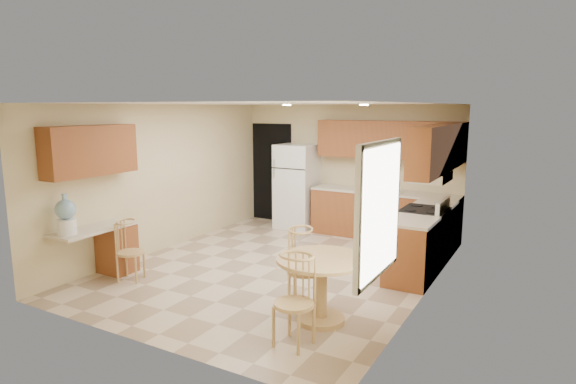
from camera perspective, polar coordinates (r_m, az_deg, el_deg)
The scene contains 30 objects.
floor at distance 7.52m, azimuth -1.34°, elevation -8.99°, with size 5.50×5.50×0.00m, color #C8B091.
ceiling at distance 7.11m, azimuth -1.42°, elevation 10.43°, with size 4.50×5.50×0.02m, color white.
wall_back at distance 9.65m, azimuth 7.03°, elevation 2.82°, with size 4.50×0.02×2.50m, color beige.
wall_front at distance 5.09m, azimuth -17.47°, elevation -4.09°, with size 4.50×0.02×2.50m, color beige.
wall_left at distance 8.57m, azimuth -14.42°, elevation 1.67°, with size 0.02×5.50×2.50m, color beige.
wall_right at distance 6.37m, azimuth 16.28°, elevation -1.24°, with size 0.02×5.50×2.50m, color beige.
doorway at distance 10.45m, azimuth -1.93°, elevation 2.34°, with size 0.90×0.02×2.10m, color black.
base_cab_back at distance 9.21m, azimuth 11.24°, elevation -2.79°, with size 2.75×0.60×0.87m, color #955026.
counter_back at distance 9.12m, azimuth 11.34°, elevation -0.00°, with size 2.75×0.63×0.04m, color beige.
base_cab_right_a at distance 8.38m, azimuth 16.95°, elevation -4.32°, with size 0.60×0.59×0.87m, color #955026.
counter_right_a at distance 8.28m, azimuth 17.11°, elevation -1.27°, with size 0.63×0.59×0.04m, color beige.
base_cab_right_b at distance 7.02m, azimuth 14.31°, elevation -6.99°, with size 0.60×0.80×0.87m, color #955026.
counter_right_b at distance 6.90m, azimuth 14.48°, elevation -3.37°, with size 0.63×0.80×0.04m, color beige.
upper_cab_back at distance 9.14m, azimuth 11.81°, elevation 6.06°, with size 2.75×0.33×0.70m, color #955026.
upper_cab_right at distance 7.50m, azimuth 17.42°, elevation 4.98°, with size 0.33×2.42×0.70m, color #955026.
upper_cab_left at distance 7.31m, azimuth -22.39°, elevation 4.57°, with size 0.33×1.40×0.70m, color #955026.
sink at distance 9.13m, azimuth 11.19°, elevation 0.15°, with size 0.78×0.44×0.01m, color silver.
range_hood at distance 7.54m, azimuth 16.57°, elevation 1.76°, with size 0.50×0.76×0.14m, color silver.
desk_pedestal at distance 7.69m, azimuth -19.61°, elevation -6.35°, with size 0.48×0.42×0.72m, color #955026.
desk_top at distance 7.36m, azimuth -22.01°, elevation -4.08°, with size 0.50×1.20×0.04m, color beige.
window at distance 4.58m, azimuth 10.79°, elevation -2.15°, with size 0.06×1.12×1.30m.
can_light_a at distance 8.39m, azimuth -0.13°, elevation 10.28°, with size 0.14×0.14×0.02m, color white.
can_light_b at distance 7.80m, azimuth 9.00°, elevation 10.17°, with size 0.14×0.14×0.02m, color white.
refrigerator at distance 9.79m, azimuth 1.05°, elevation 0.67°, with size 0.75×0.73×1.71m.
stove at distance 7.74m, azimuth 15.68°, elevation -5.18°, with size 0.65×0.76×1.09m.
dining_table at distance 5.60m, azimuth 3.95°, elevation -10.37°, with size 1.04×1.04×0.77m.
chair_table_a at distance 5.84m, azimuth 1.54°, elevation -8.39°, with size 0.44×0.57×0.99m.
chair_table_b at distance 4.96m, azimuth 0.18°, elevation -12.12°, with size 0.42×0.42×0.96m.
chair_desk at distance 7.17m, azimuth -18.74°, elevation -6.11°, with size 0.38×0.49×0.86m.
water_crock at distance 7.05m, azimuth -24.81°, elevation -2.62°, with size 0.27×0.27×0.55m.
Camera 1 is at (3.64, -6.10, 2.46)m, focal length 30.00 mm.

